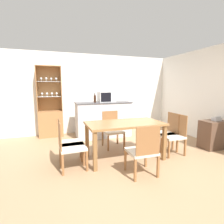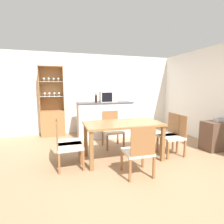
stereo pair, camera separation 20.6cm
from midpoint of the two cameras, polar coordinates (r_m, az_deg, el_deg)
ground_plane at (r=3.74m, az=6.67°, el=-15.49°), size 18.00×18.00×0.00m
wall_back at (r=5.93m, az=-3.23°, el=6.02°), size 6.80×0.06×2.55m
wall_right at (r=5.24m, az=32.46°, el=4.48°), size 0.06×4.60×2.55m
kitchen_counter at (r=5.30m, az=-1.33°, el=-2.37°), size 1.64×0.65×1.05m
display_cabinet at (r=5.63m, az=-17.73°, el=-1.46°), size 0.70×0.39×2.10m
dining_table at (r=3.64m, az=5.20°, el=-4.99°), size 1.57×0.84×0.77m
dining_chair_side_right_near at (r=4.14m, az=20.72°, el=-7.24°), size 0.46×0.46×0.89m
dining_chair_side_left_near at (r=3.34m, az=-12.75°, el=-10.60°), size 0.48×0.48×0.89m
dining_chair_side_right_far at (r=4.34m, az=18.71°, el=-6.46°), size 0.48×0.48×0.89m
dining_chair_head_far at (r=4.40m, az=1.40°, el=-5.82°), size 0.47×0.47×0.89m
dining_chair_head_near at (r=3.04m, az=10.64°, el=-12.47°), size 0.47×0.47×0.89m
dining_chair_side_left_far at (r=3.58m, az=-13.04°, el=-9.32°), size 0.46×0.46×0.89m
microwave at (r=5.25m, az=-0.29°, el=4.99°), size 0.48×0.37×0.31m
wine_bottle at (r=5.05m, az=-4.08°, el=4.36°), size 0.07×0.07×0.27m
side_cabinet at (r=4.93m, az=31.72°, el=-6.60°), size 0.60×0.40×0.69m
telephone at (r=4.87m, az=32.63°, el=-2.19°), size 0.19×0.14×0.11m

